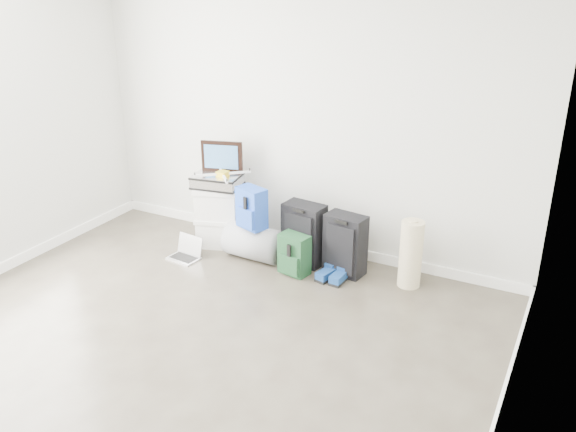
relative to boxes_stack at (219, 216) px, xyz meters
The scene contains 14 objects.
ground 2.30m from the boxes_stack, 70.02° to the right, with size 5.00×5.00×0.00m, color #383128.
room_envelope 2.67m from the boxes_stack, 69.87° to the right, with size 4.52×5.02×2.71m.
boxes_stack is the anchor object (origin of this frame).
briefcase 0.37m from the boxes_stack, 90.00° to the left, with size 0.46×0.33×0.13m, color #B2B2B7.
painting 0.61m from the boxes_stack, 90.00° to the left, with size 0.41×0.14×0.31m.
drone 0.47m from the boxes_stack, 14.04° to the right, with size 0.43×0.43×0.05m.
duffel_bag 0.52m from the boxes_stack, 14.81° to the right, with size 0.34×0.34×0.55m, color gray.
blue_backpack 0.55m from the boxes_stack, 18.10° to the right, with size 0.32×0.28×0.40m.
large_suitcase 0.96m from the boxes_stack, ahead, with size 0.41×0.29×0.60m.
green_backpack 1.01m from the boxes_stack, 13.54° to the right, with size 0.30×0.25×0.39m.
carry_on 1.39m from the boxes_stack, ahead, with size 0.39×0.29×0.58m.
shoes 1.39m from the boxes_stack, ahead, with size 0.27×0.29×0.09m.
rolled_rug 1.99m from the boxes_stack, ahead, with size 0.20×0.20×0.62m, color #C1B288.
laptop 0.51m from the boxes_stack, 105.26° to the right, with size 0.32×0.25×0.21m.
Camera 1 is at (2.48, -2.60, 2.68)m, focal length 38.00 mm.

